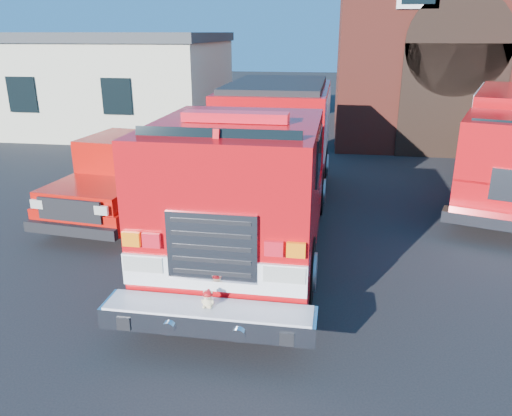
# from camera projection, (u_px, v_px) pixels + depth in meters

# --- Properties ---
(ground) EXTENTS (100.00, 100.00, 0.00)m
(ground) POSITION_uv_depth(u_px,v_px,m) (264.00, 247.00, 10.73)
(ground) COLOR black
(ground) RESTS_ON ground
(parking_stripe_far) EXTENTS (0.12, 3.00, 0.01)m
(parking_stripe_far) POSITION_uv_depth(u_px,v_px,m) (488.00, 173.00, 16.35)
(parking_stripe_far) COLOR yellow
(parking_stripe_far) RESTS_ON ground
(side_building) EXTENTS (10.20, 8.20, 4.35)m
(side_building) POSITION_uv_depth(u_px,v_px,m) (111.00, 81.00, 23.37)
(side_building) COLOR beige
(side_building) RESTS_ON ground
(fire_engine) EXTENTS (3.01, 10.27, 3.15)m
(fire_engine) POSITION_uv_depth(u_px,v_px,m) (264.00, 159.00, 11.36)
(fire_engine) COLOR black
(fire_engine) RESTS_ON ground
(pickup_truck) EXTENTS (2.79, 6.13, 1.94)m
(pickup_truck) POSITION_uv_depth(u_px,v_px,m) (136.00, 173.00, 12.88)
(pickup_truck) COLOR black
(pickup_truck) RESTS_ON ground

